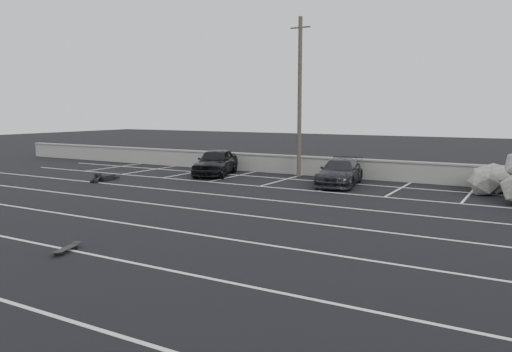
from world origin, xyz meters
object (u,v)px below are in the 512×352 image
Objects in this scene: utility_pole at (300,97)px; car_left at (216,162)px; person at (108,175)px; car_right at (340,172)px; skateboard at (66,249)px.

car_left is at bearing -157.27° from utility_pole.
utility_pole is (4.28, 1.79, 3.57)m from car_left.
car_left is 5.86m from person.
car_right reaches higher than skateboard.
car_right is 14.60m from skateboard.
car_right reaches higher than person.
person is (-8.11, -6.19, -4.06)m from utility_pole.
car_left is 15.52m from skateboard.
car_left is 5.85m from utility_pole.
car_left reaches higher than skateboard.
car_right is 4.76× the size of skateboard.
utility_pole reaches higher than car_left.
utility_pole reaches higher than skateboard.
utility_pole is at bearing 138.90° from car_right.
person is at bearing -149.08° from car_left.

